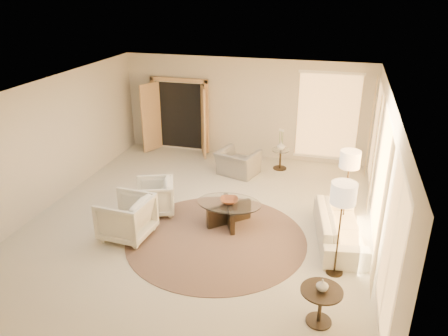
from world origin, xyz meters
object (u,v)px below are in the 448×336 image
(armchair_right, at_px, (126,215))
(coffee_table, at_px, (229,210))
(side_table, at_px, (280,157))
(side_vase, at_px, (281,146))
(armchair_left, at_px, (155,195))
(end_vase, at_px, (322,285))
(sofa, at_px, (340,227))
(bowl, at_px, (229,201))
(floor_lamp_far, at_px, (343,198))
(floor_lamp_near, at_px, (350,163))
(end_table, at_px, (321,300))
(accent_chair, at_px, (238,159))

(armchair_right, distance_m, coffee_table, 2.09)
(armchair_right, bearing_deg, side_table, 154.46)
(coffee_table, distance_m, side_vase, 3.27)
(side_vase, bearing_deg, coffee_table, -100.31)
(armchair_left, xyz_separation_m, end_vase, (3.72, -2.49, 0.26))
(sofa, distance_m, bowl, 2.25)
(floor_lamp_far, distance_m, side_vase, 4.70)
(sofa, relative_size, side_table, 3.75)
(coffee_table, bearing_deg, side_vase, 79.69)
(floor_lamp_near, bearing_deg, coffee_table, -166.42)
(sofa, relative_size, armchair_right, 2.21)
(coffee_table, relative_size, floor_lamp_far, 0.92)
(bowl, bearing_deg, end_table, -50.23)
(bowl, bearing_deg, sofa, -1.90)
(armchair_right, relative_size, coffee_table, 0.59)
(armchair_left, xyz_separation_m, coffee_table, (1.69, -0.05, -0.11))
(floor_lamp_near, height_order, floor_lamp_far, floor_lamp_far)
(accent_chair, bearing_deg, side_vase, -130.68)
(accent_chair, xyz_separation_m, coffee_table, (0.44, -2.53, -0.13))
(armchair_left, height_order, side_table, armchair_left)
(sofa, relative_size, accent_chair, 2.09)
(floor_lamp_far, xyz_separation_m, end_vase, (-0.18, -1.29, -0.79))
(side_vase, bearing_deg, end_vase, -75.58)
(side_table, height_order, floor_lamp_far, floor_lamp_far)
(side_table, xyz_separation_m, side_vase, (0.00, -0.00, 0.33))
(floor_lamp_near, bearing_deg, side_vase, 123.01)
(side_table, height_order, end_vase, end_vase)
(bowl, bearing_deg, floor_lamp_far, -27.48)
(end_table, relative_size, side_table, 1.12)
(floor_lamp_near, bearing_deg, bowl, -166.42)
(accent_chair, distance_m, floor_lamp_far, 4.65)
(floor_lamp_far, height_order, bowl, floor_lamp_far)
(armchair_left, bearing_deg, floor_lamp_far, 51.59)
(coffee_table, height_order, side_vase, side_vase)
(floor_lamp_far, bearing_deg, side_vase, 110.51)
(accent_chair, xyz_separation_m, floor_lamp_far, (2.64, -3.68, 1.03))
(bowl, bearing_deg, accent_chair, 99.80)
(end_vase, relative_size, side_vase, 0.82)
(sofa, bearing_deg, bowl, 78.91)
(side_table, bearing_deg, floor_lamp_near, -56.99)
(sofa, bearing_deg, coffee_table, 78.91)
(coffee_table, distance_m, side_table, 3.25)
(floor_lamp_near, xyz_separation_m, end_vase, (-0.27, -2.99, -0.74))
(floor_lamp_far, distance_m, bowl, 2.65)
(end_table, xyz_separation_m, floor_lamp_near, (0.27, 2.99, 1.01))
(sofa, distance_m, accent_chair, 3.74)
(sofa, bearing_deg, end_table, 165.85)
(armchair_right, bearing_deg, bowl, 123.38)
(sofa, bearing_deg, armchair_right, 93.93)
(armchair_left, distance_m, accent_chair, 2.78)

